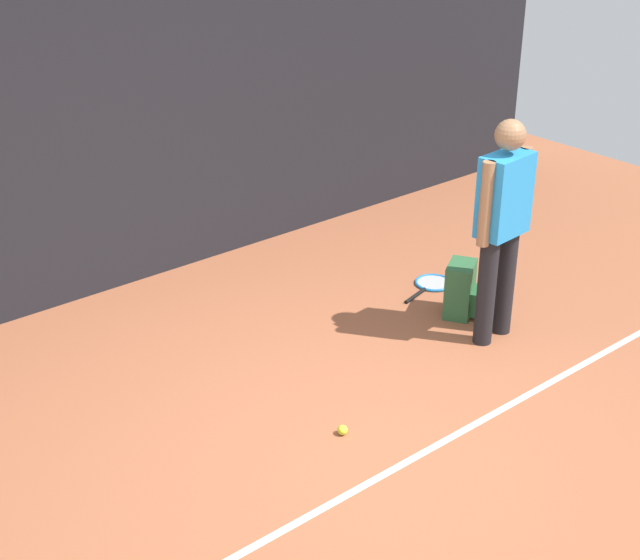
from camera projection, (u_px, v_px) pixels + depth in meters
The scene contains 7 objects.
ground_plane at pixel (360, 444), 5.76m from camera, with size 12.00×12.00×0.00m, color #9E5638.
back_fence at pixel (110, 121), 7.21m from camera, with size 10.00×0.10×2.81m, color black.
court_line at pixel (396, 468), 5.54m from camera, with size 9.00×0.05×0.00m, color white.
tennis_player at pixel (502, 219), 6.56m from camera, with size 0.53×0.25×1.70m.
tennis_racket at pixel (432, 284), 7.76m from camera, with size 0.64×0.39×0.03m.
backpack at pixel (462, 291), 7.21m from camera, with size 0.37×0.37×0.44m.
tennis_ball_near_player at pixel (342, 430), 5.84m from camera, with size 0.07×0.07×0.07m, color #CCE033.
Camera 1 is at (-3.20, -3.47, 3.48)m, focal length 51.42 mm.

